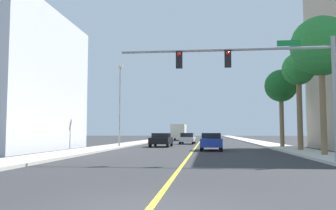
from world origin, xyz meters
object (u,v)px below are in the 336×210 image
object	(u,v)px
palm_mid	(299,71)
car_black	(161,140)
traffic_signal_mast	(263,71)
palm_near	(321,47)
street_lamp	(120,101)
car_silver	(187,138)
palm_far	(281,87)
delivery_truck	(179,132)
car_blue	(211,141)

from	to	relation	value
palm_mid	car_black	world-z (taller)	palm_mid
traffic_signal_mast	car_black	size ratio (longest dim) A/B	2.48
palm_near	palm_mid	world-z (taller)	palm_near
street_lamp	car_silver	distance (m)	13.27
palm_far	delivery_truck	world-z (taller)	palm_far
delivery_truck	palm_near	bearing A→B (deg)	-72.78
car_silver	palm_far	bearing A→B (deg)	-44.28
car_blue	traffic_signal_mast	bearing A→B (deg)	-78.06
palm_near	palm_far	bearing A→B (deg)	89.81
traffic_signal_mast	delivery_truck	bearing A→B (deg)	99.61
car_blue	delivery_truck	world-z (taller)	delivery_truck
car_black	car_blue	world-z (taller)	car_blue
palm_mid	palm_far	xyz separation A→B (m)	(-0.12, 6.07, -0.43)
car_silver	delivery_truck	world-z (taller)	delivery_truck
palm_mid	palm_far	world-z (taller)	palm_mid
car_black	car_blue	bearing A→B (deg)	-50.90
palm_mid	car_black	distance (m)	15.04
traffic_signal_mast	car_silver	size ratio (longest dim) A/B	2.46
palm_near	car_silver	bearing A→B (deg)	113.23
car_blue	street_lamp	bearing A→B (deg)	156.63
traffic_signal_mast	car_silver	xyz separation A→B (m)	(-5.20, 27.11, -3.77)
palm_near	car_blue	size ratio (longest dim) A/B	2.00
car_black	palm_mid	bearing A→B (deg)	-30.56
street_lamp	car_silver	size ratio (longest dim) A/B	1.88
street_lamp	car_black	world-z (taller)	street_lamp
car_silver	delivery_truck	xyz separation A→B (m)	(-2.52, 18.51, 0.83)
palm_near	car_silver	size ratio (longest dim) A/B	2.02
palm_mid	delivery_truck	xyz separation A→B (m)	(-12.19, 34.57, -4.73)
street_lamp	traffic_signal_mast	bearing A→B (deg)	-54.97
car_blue	delivery_truck	xyz separation A→B (m)	(-5.32, 33.63, 0.80)
traffic_signal_mast	palm_far	bearing A→B (deg)	75.76
palm_mid	car_blue	size ratio (longest dim) A/B	1.79
street_lamp	palm_mid	world-z (taller)	street_lamp
street_lamp	palm_near	bearing A→B (deg)	-35.21
palm_near	delivery_truck	world-z (taller)	palm_near
car_black	delivery_truck	xyz separation A→B (m)	(-0.32, 27.17, 0.82)
palm_mid	palm_near	bearing A→B (deg)	-91.55
traffic_signal_mast	delivery_truck	world-z (taller)	traffic_signal_mast
traffic_signal_mast	delivery_truck	distance (m)	46.36
street_lamp	car_silver	bearing A→B (deg)	62.17
traffic_signal_mast	car_black	bearing A→B (deg)	111.85
street_lamp	palm_near	size ratio (longest dim) A/B	0.93
car_black	car_blue	size ratio (longest dim) A/B	0.99
palm_near	palm_mid	xyz separation A→B (m)	(0.16, 6.07, -0.48)
palm_mid	car_blue	world-z (taller)	palm_mid
car_silver	delivery_truck	distance (m)	18.70
traffic_signal_mast	car_silver	world-z (taller)	traffic_signal_mast
car_silver	car_black	bearing A→B (deg)	-102.21
palm_far	car_silver	bearing A→B (deg)	133.67
car_blue	palm_mid	bearing A→B (deg)	-7.18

